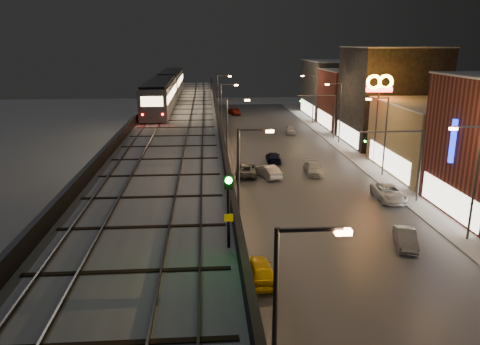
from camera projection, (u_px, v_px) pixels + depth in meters
name	position (u px, v px, depth m)	size (l,w,h in m)	color
road_surface	(293.00, 168.00, 56.56)	(17.00, 120.00, 0.06)	#46474D
sidewalk_right	(374.00, 167.00, 57.25)	(4.00, 120.00, 0.14)	#9FA1A8
under_viaduct_pavement	(181.00, 171.00, 55.62)	(11.00, 120.00, 0.06)	#9FA1A8
elevated_viaduct	(178.00, 129.00, 51.08)	(9.00, 100.00, 6.30)	black
viaduct_trackbed	(178.00, 122.00, 50.99)	(8.40, 100.00, 0.32)	#B2B7C1
viaduct_parapet_streetside	(218.00, 117.00, 51.20)	(0.30, 100.00, 1.10)	black
viaduct_parapet_far	(137.00, 118.00, 50.59)	(0.30, 100.00, 1.10)	black
building_c	(441.00, 139.00, 53.75)	(12.20, 15.20, 8.16)	#887550
building_d	(390.00, 97.00, 68.30)	(12.20, 13.20, 14.16)	black
building_e	(359.00, 99.00, 82.29)	(12.20, 12.20, 10.16)	maroon
building_f	(337.00, 89.00, 95.60)	(12.20, 16.20, 11.16)	#373738
streetlight_left_0	(283.00, 328.00, 16.19)	(2.57, 0.28, 9.00)	#38383A
streetlight_left_1	(242.00, 180.00, 33.47)	(2.57, 0.28, 9.00)	#38383A
streetlight_right_1	(472.00, 176.00, 34.68)	(2.56, 0.28, 9.00)	#38383A
streetlight_left_2	(229.00, 133.00, 50.76)	(2.57, 0.28, 9.00)	#38383A
streetlight_right_2	(383.00, 131.00, 51.96)	(2.56, 0.28, 9.00)	#38383A
streetlight_left_3	(223.00, 110.00, 68.05)	(2.57, 0.28, 9.00)	#38383A
streetlight_right_3	(339.00, 109.00, 69.25)	(2.56, 0.28, 9.00)	#38383A
streetlight_left_4	(219.00, 96.00, 85.33)	(2.57, 0.28, 9.00)	#38383A
streetlight_right_4	(312.00, 95.00, 86.54)	(2.56, 0.28, 9.00)	#38383A
traffic_light_rig_a	(409.00, 157.00, 43.45)	(6.10, 0.34, 7.00)	#38383A
traffic_light_rig_b	(327.00, 111.00, 72.27)	(6.10, 0.34, 7.00)	#38383A
subway_train	(166.00, 88.00, 66.59)	(3.08, 37.96, 3.69)	gray
rail_signal	(229.00, 197.00, 18.61)	(0.36, 0.44, 3.14)	black
car_taxi	(260.00, 271.00, 29.79)	(1.71, 4.25, 1.45)	#ECBA05
car_near_white	(268.00, 172.00, 52.59)	(1.53, 4.40, 1.45)	white
car_mid_silver	(246.00, 170.00, 53.47)	(2.29, 4.97, 1.38)	gray
car_mid_dark	(273.00, 158.00, 59.29)	(1.73, 4.26, 1.24)	black
car_far_white	(234.00, 111.00, 98.13)	(1.81, 4.50, 1.53)	maroon
car_onc_silver	(406.00, 239.00, 34.74)	(1.39, 3.98, 1.31)	#505154
car_onc_dark	(389.00, 193.00, 45.12)	(2.35, 5.11, 1.42)	white
car_onc_white	(313.00, 169.00, 53.90)	(1.79, 4.39, 1.28)	silver
car_onc_red	(290.00, 130.00, 77.80)	(1.48, 3.67, 1.25)	silver
sign_mcdonalds	(379.00, 91.00, 56.42)	(3.28, 0.54, 11.04)	#38383A
sign_carwash	(459.00, 149.00, 39.71)	(1.65, 0.35, 8.57)	#38383A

